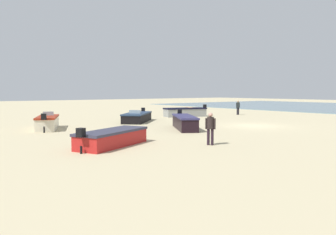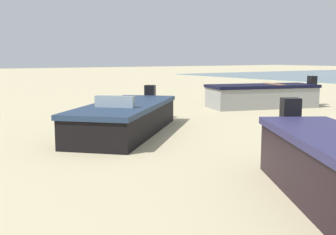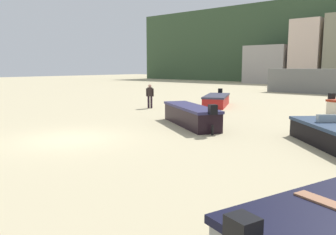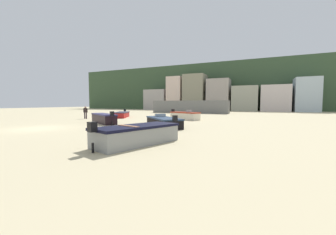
{
  "view_description": "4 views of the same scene",
  "coord_description": "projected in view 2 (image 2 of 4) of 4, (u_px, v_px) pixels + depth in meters",
  "views": [
    {
      "loc": [
        -16.53,
        21.18,
        2.69
      ],
      "look_at": [
        5.88,
        3.84,
        0.47
      ],
      "focal_mm": 36.38,
      "sensor_mm": 36.0,
      "label": 1
    },
    {
      "loc": [
        -1.23,
        10.31,
        1.99
      ],
      "look_at": [
        7.21,
        4.73,
        0.52
      ],
      "focal_mm": 44.21,
      "sensor_mm": 36.0,
      "label": 2
    },
    {
      "loc": [
        11.47,
        -7.28,
        2.8
      ],
      "look_at": [
        0.96,
        4.78,
        0.41
      ],
      "focal_mm": 36.71,
      "sensor_mm": 36.0,
      "label": 3
    },
    {
      "loc": [
        15.91,
        -10.35,
        1.98
      ],
      "look_at": [
        7.33,
        8.61,
        0.55
      ],
      "focal_mm": 22.01,
      "sensor_mm": 36.0,
      "label": 4
    }
  ],
  "objects": [
    {
      "name": "boat_grey_4",
      "position": [
        262.0,
        96.0,
        16.62
      ],
      "size": [
        2.85,
        4.73,
        1.24
      ],
      "rotation": [
        0.0,
        0.0,
        5.98
      ],
      "color": "gray",
      "rests_on": "ground"
    },
    {
      "name": "boat_black_3",
      "position": [
        126.0,
        118.0,
        10.94
      ],
      "size": [
        4.66,
        4.69,
        1.11
      ],
      "rotation": [
        0.0,
        0.0,
        0.78
      ],
      "color": "black",
      "rests_on": "ground"
    }
  ]
}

